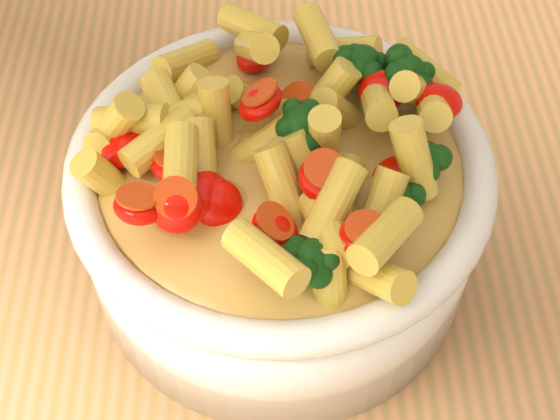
{
  "coord_description": "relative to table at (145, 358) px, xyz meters",
  "views": [
    {
      "loc": [
        0.1,
        -0.3,
        1.36
      ],
      "look_at": [
        0.11,
        0.02,
        0.96
      ],
      "focal_mm": 50.0,
      "sensor_mm": 36.0,
      "label": 1
    }
  ],
  "objects": [
    {
      "name": "pasta_salad",
      "position": [
        0.11,
        0.02,
        0.23
      ],
      "size": [
        0.21,
        0.21,
        0.05
      ],
      "color": "#EFD14B",
      "rests_on": "serving_bowl"
    },
    {
      "name": "table",
      "position": [
        0.0,
        0.0,
        0.0
      ],
      "size": [
        1.2,
        0.8,
        0.9
      ],
      "color": "tan",
      "rests_on": "ground"
    },
    {
      "name": "serving_bowl",
      "position": [
        0.11,
        0.02,
        0.16
      ],
      "size": [
        0.27,
        0.27,
        0.12
      ],
      "color": "white",
      "rests_on": "table"
    }
  ]
}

